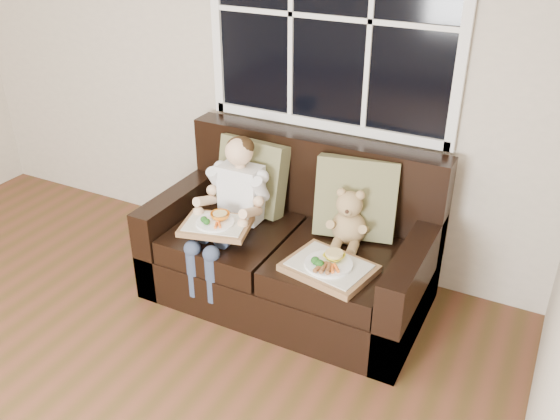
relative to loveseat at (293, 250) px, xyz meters
The scene contains 8 objects.
window_back 1.42m from the loveseat, 90.00° to the left, with size 1.62×0.04×1.37m.
loveseat is the anchor object (origin of this frame).
pillow_left 0.55m from the loveseat, 157.60° to the left, with size 0.49×0.26×0.48m.
pillow_right 0.53m from the loveseat, 24.18° to the left, with size 0.52×0.32×0.50m.
child 0.50m from the loveseat, 161.31° to the right, with size 0.38×0.59×0.86m.
teddy_bear 0.45m from the loveseat, ahead, with size 0.24×0.29×0.36m.
tray_left 0.54m from the loveseat, 136.90° to the right, with size 0.46×0.39×0.09m.
tray_right 0.51m from the loveseat, 39.25° to the right, with size 0.52×0.44×0.11m.
Camera 1 is at (2.13, -0.81, 2.30)m, focal length 38.00 mm.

